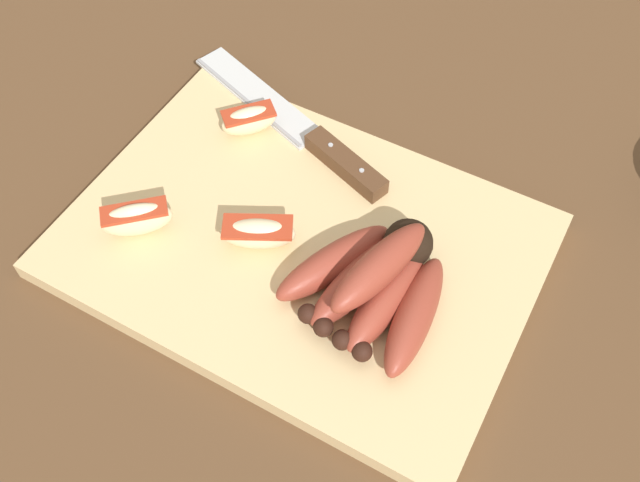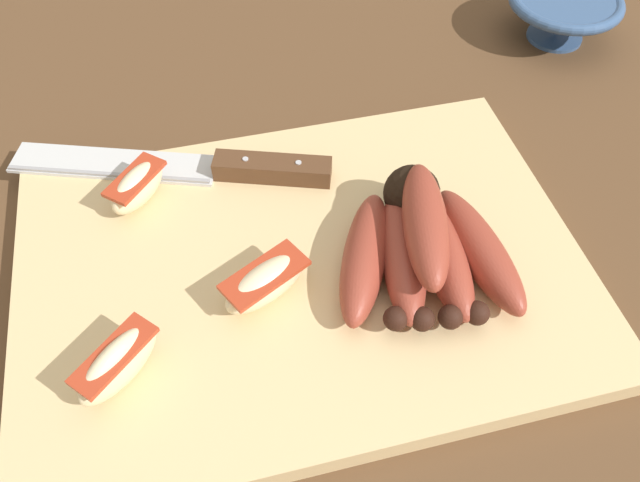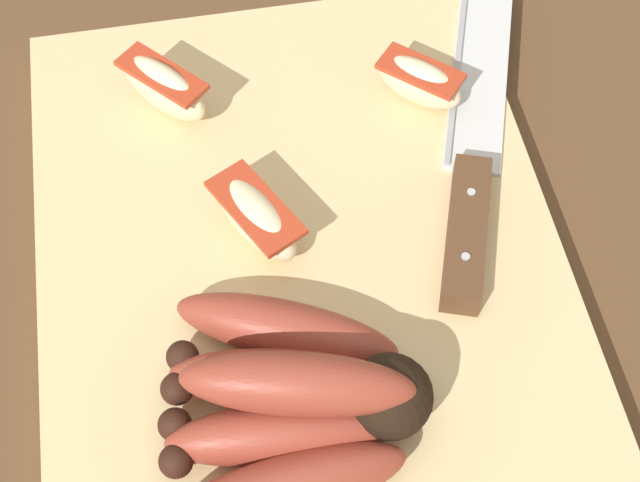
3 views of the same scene
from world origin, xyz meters
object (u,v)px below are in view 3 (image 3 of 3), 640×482
Objects in this scene: chefs_knife at (471,169)px; apple_wedge_far at (419,81)px; apple_wedge_near at (256,216)px; banana_bunch at (297,401)px; apple_wedge_middle at (164,87)px.

apple_wedge_far reaches higher than chefs_knife.
banana_bunch is at bearing 1.90° from apple_wedge_near.
apple_wedge_middle is at bearing -168.14° from banana_bunch.
apple_wedge_near is (0.02, -0.13, 0.01)m from chefs_knife.
apple_wedge_middle is 1.07× the size of apple_wedge_far.
banana_bunch is 2.36× the size of apple_wedge_middle.
chefs_knife is at bearing 97.58° from apple_wedge_near.
apple_wedge_middle is at bearing -116.02° from chefs_knife.
apple_wedge_middle is (-0.10, -0.04, 0.00)m from apple_wedge_near.
apple_wedge_near is 1.26× the size of apple_wedge_far.
banana_bunch is 2.53× the size of apple_wedge_far.
apple_wedge_near is 1.18× the size of apple_wedge_middle.
apple_wedge_near is at bearing -82.42° from chefs_knife.
banana_bunch reaches higher than apple_wedge_far.
apple_wedge_near is (-0.12, -0.00, -0.01)m from banana_bunch.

